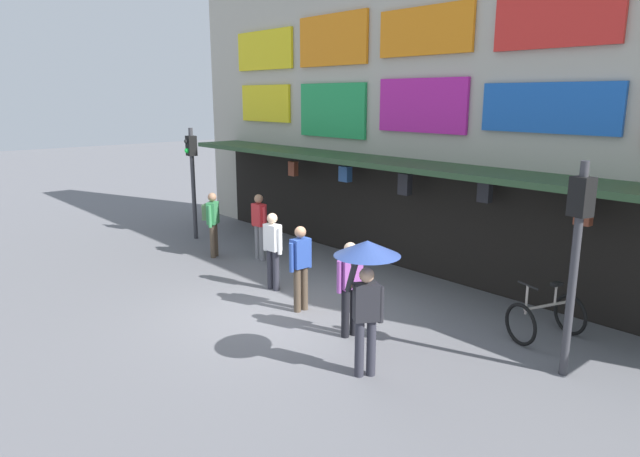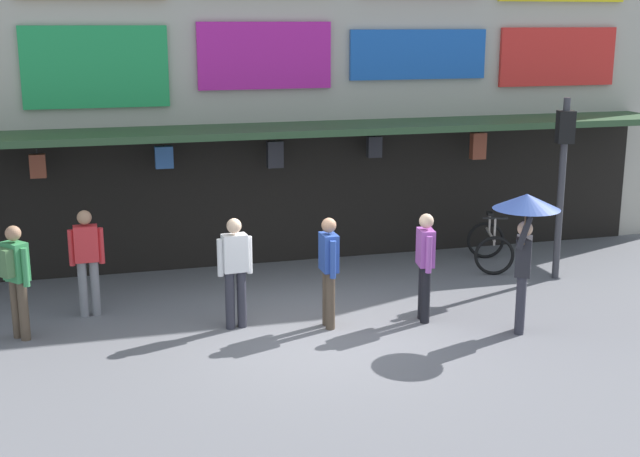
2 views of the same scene
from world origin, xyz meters
The scene contains 10 objects.
ground_plane centered at (0.00, 0.00, 0.00)m, with size 80.00×80.00×0.00m, color slate.
shopfront centered at (0.00, 4.57, 3.96)m, with size 18.00×2.60×8.00m.
traffic_light_far centered at (4.75, 1.64, 2.14)m, with size 0.33×0.35×3.20m.
bicycle_parked centered at (3.94, 2.61, 0.39)m, with size 1.05×1.33×1.05m.
pedestrian_in_green centered at (0.16, 0.31, 0.95)m, with size 0.22×0.53×1.68m.
pedestrian_with_umbrella centered at (2.82, -0.63, 1.64)m, with size 0.96×0.96×2.08m.
pedestrian_in_yellow centered at (-1.18, 0.65, 0.95)m, with size 0.53×0.25×1.68m.
pedestrian_in_blue centered at (-4.27, 1.01, 0.98)m, with size 0.47×0.48×1.68m.
pedestrian_in_purple centered at (1.64, 0.19, 0.95)m, with size 0.27×0.52×1.68m.
pedestrian_in_white centered at (-3.28, 1.78, 0.95)m, with size 0.53×0.23×1.68m.
Camera 2 is at (-3.14, -11.17, 4.47)m, focal length 47.35 mm.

